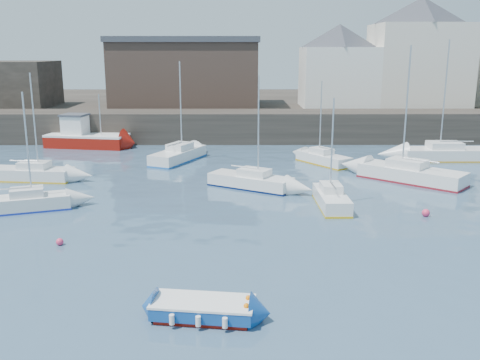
{
  "coord_description": "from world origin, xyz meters",
  "views": [
    {
      "loc": [
        -0.12,
        -18.76,
        9.0
      ],
      "look_at": [
        0.0,
        12.0,
        1.5
      ],
      "focal_mm": 40.0,
      "sensor_mm": 36.0,
      "label": 1
    }
  ],
  "objects_px": {
    "sailboat_b": "(251,181)",
    "sailboat_h": "(178,155)",
    "sailboat_c": "(331,198)",
    "sailboat_f": "(323,158)",
    "buoy_mid": "(425,216)",
    "buoy_far": "(248,181)",
    "sailboat_e": "(32,173)",
    "buoy_near": "(60,245)",
    "sailboat_a": "(24,203)",
    "sailboat_d": "(411,174)",
    "blue_dinghy": "(203,308)",
    "fishing_boat": "(85,137)",
    "sailboat_g": "(448,153)"
  },
  "relations": [
    {
      "from": "fishing_boat",
      "to": "sailboat_d",
      "type": "bearing_deg",
      "value": -27.52
    },
    {
      "from": "buoy_mid",
      "to": "buoy_near",
      "type": "bearing_deg",
      "value": -166.79
    },
    {
      "from": "blue_dinghy",
      "to": "sailboat_c",
      "type": "distance_m",
      "value": 15.13
    },
    {
      "from": "blue_dinghy",
      "to": "buoy_far",
      "type": "distance_m",
      "value": 19.88
    },
    {
      "from": "buoy_mid",
      "to": "sailboat_h",
      "type": "bearing_deg",
      "value": 135.25
    },
    {
      "from": "blue_dinghy",
      "to": "sailboat_c",
      "type": "xyz_separation_m",
      "value": [
        6.71,
        13.56,
        0.11
      ]
    },
    {
      "from": "sailboat_b",
      "to": "buoy_mid",
      "type": "relative_size",
      "value": 16.99
    },
    {
      "from": "sailboat_g",
      "to": "buoy_near",
      "type": "bearing_deg",
      "value": -142.44
    },
    {
      "from": "sailboat_a",
      "to": "sailboat_e",
      "type": "height_order",
      "value": "sailboat_e"
    },
    {
      "from": "sailboat_g",
      "to": "buoy_mid",
      "type": "distance_m",
      "value": 17.22
    },
    {
      "from": "buoy_near",
      "to": "sailboat_a",
      "type": "bearing_deg",
      "value": 124.53
    },
    {
      "from": "blue_dinghy",
      "to": "sailboat_h",
      "type": "relative_size",
      "value": 0.45
    },
    {
      "from": "sailboat_f",
      "to": "sailboat_b",
      "type": "bearing_deg",
      "value": -128.11
    },
    {
      "from": "sailboat_f",
      "to": "sailboat_g",
      "type": "bearing_deg",
      "value": 8.4
    },
    {
      "from": "sailboat_f",
      "to": "buoy_mid",
      "type": "xyz_separation_m",
      "value": [
        3.53,
        -14.05,
        -0.47
      ]
    },
    {
      "from": "sailboat_d",
      "to": "sailboat_e",
      "type": "relative_size",
      "value": 1.24
    },
    {
      "from": "sailboat_b",
      "to": "buoy_far",
      "type": "relative_size",
      "value": 18.99
    },
    {
      "from": "fishing_boat",
      "to": "sailboat_g",
      "type": "height_order",
      "value": "sailboat_g"
    },
    {
      "from": "sailboat_d",
      "to": "sailboat_g",
      "type": "xyz_separation_m",
      "value": [
        5.52,
        7.59,
        -0.01
      ]
    },
    {
      "from": "buoy_mid",
      "to": "buoy_far",
      "type": "height_order",
      "value": "buoy_mid"
    },
    {
      "from": "sailboat_g",
      "to": "sailboat_e",
      "type": "bearing_deg",
      "value": -167.69
    },
    {
      "from": "sailboat_e",
      "to": "sailboat_h",
      "type": "distance_m",
      "value": 11.76
    },
    {
      "from": "buoy_far",
      "to": "sailboat_f",
      "type": "bearing_deg",
      "value": 43.17
    },
    {
      "from": "sailboat_e",
      "to": "sailboat_g",
      "type": "xyz_separation_m",
      "value": [
        32.27,
        7.05,
        0.07
      ]
    },
    {
      "from": "sailboat_f",
      "to": "buoy_near",
      "type": "distance_m",
      "value": 24.04
    },
    {
      "from": "sailboat_e",
      "to": "buoy_far",
      "type": "xyz_separation_m",
      "value": [
        15.31,
        -0.39,
        -0.49
      ]
    },
    {
      "from": "sailboat_f",
      "to": "sailboat_h",
      "type": "distance_m",
      "value": 11.93
    },
    {
      "from": "sailboat_d",
      "to": "blue_dinghy",
      "type": "bearing_deg",
      "value": -124.17
    },
    {
      "from": "sailboat_d",
      "to": "buoy_mid",
      "type": "relative_size",
      "value": 21.35
    },
    {
      "from": "sailboat_f",
      "to": "buoy_near",
      "type": "bearing_deg",
      "value": -129.73
    },
    {
      "from": "sailboat_d",
      "to": "sailboat_g",
      "type": "distance_m",
      "value": 9.38
    },
    {
      "from": "sailboat_b",
      "to": "sailboat_c",
      "type": "bearing_deg",
      "value": -43.31
    },
    {
      "from": "sailboat_b",
      "to": "sailboat_h",
      "type": "distance_m",
      "value": 10.65
    },
    {
      "from": "sailboat_c",
      "to": "sailboat_d",
      "type": "xyz_separation_m",
      "value": [
        6.62,
        6.07,
        0.08
      ]
    },
    {
      "from": "blue_dinghy",
      "to": "sailboat_a",
      "type": "bearing_deg",
      "value": 131.03
    },
    {
      "from": "sailboat_b",
      "to": "sailboat_g",
      "type": "relative_size",
      "value": 0.76
    },
    {
      "from": "buoy_near",
      "to": "buoy_mid",
      "type": "distance_m",
      "value": 19.41
    },
    {
      "from": "sailboat_h",
      "to": "buoy_mid",
      "type": "xyz_separation_m",
      "value": [
        15.4,
        -15.27,
        -0.53
      ]
    },
    {
      "from": "sailboat_c",
      "to": "sailboat_h",
      "type": "xyz_separation_m",
      "value": [
        -10.47,
        13.3,
        0.04
      ]
    },
    {
      "from": "sailboat_a",
      "to": "sailboat_d",
      "type": "distance_m",
      "value": 25.4
    },
    {
      "from": "blue_dinghy",
      "to": "sailboat_h",
      "type": "height_order",
      "value": "sailboat_h"
    },
    {
      "from": "sailboat_a",
      "to": "buoy_mid",
      "type": "xyz_separation_m",
      "value": [
        22.77,
        -1.19,
        -0.48
      ]
    },
    {
      "from": "sailboat_e",
      "to": "sailboat_g",
      "type": "height_order",
      "value": "sailboat_g"
    },
    {
      "from": "sailboat_c",
      "to": "sailboat_f",
      "type": "height_order",
      "value": "sailboat_f"
    },
    {
      "from": "sailboat_e",
      "to": "sailboat_h",
      "type": "xyz_separation_m",
      "value": [
        9.68,
        6.68,
        0.04
      ]
    },
    {
      "from": "sailboat_b",
      "to": "sailboat_c",
      "type": "height_order",
      "value": "sailboat_b"
    },
    {
      "from": "sailboat_c",
      "to": "buoy_near",
      "type": "distance_m",
      "value": 15.37
    },
    {
      "from": "blue_dinghy",
      "to": "fishing_boat",
      "type": "distance_m",
      "value": 36.11
    },
    {
      "from": "sailboat_e",
      "to": "buoy_near",
      "type": "bearing_deg",
      "value": -64.62
    },
    {
      "from": "fishing_boat",
      "to": "sailboat_e",
      "type": "bearing_deg",
      "value": -90.26
    }
  ]
}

